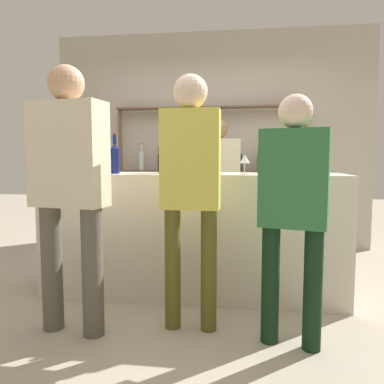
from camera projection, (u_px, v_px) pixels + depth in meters
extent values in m
plane|color=#B2A893|center=(192.00, 294.00, 3.24)|extent=(16.00, 16.00, 0.00)
cube|color=beige|center=(192.00, 235.00, 3.20)|extent=(2.52, 0.57, 1.05)
cube|color=#B2A899|center=(211.00, 141.00, 4.98)|extent=(4.12, 0.12, 2.80)
cylinder|color=brown|center=(121.00, 178.00, 5.00)|extent=(0.05, 0.05, 1.82)
cylinder|color=brown|center=(303.00, 179.00, 4.69)|extent=(0.05, 0.05, 1.82)
cube|color=brown|center=(210.00, 108.00, 4.76)|extent=(2.42, 0.18, 0.02)
cube|color=brown|center=(209.00, 171.00, 4.83)|extent=(2.42, 0.18, 0.02)
cylinder|color=silver|center=(142.00, 161.00, 4.94)|extent=(0.07, 0.07, 0.23)
cone|color=silver|center=(141.00, 151.00, 4.93)|extent=(0.07, 0.07, 0.03)
cylinder|color=silver|center=(141.00, 147.00, 4.92)|extent=(0.03, 0.03, 0.08)
cylinder|color=#232328|center=(141.00, 144.00, 4.92)|extent=(0.03, 0.03, 0.01)
cylinder|color=#0F1956|center=(161.00, 162.00, 4.91)|extent=(0.08, 0.08, 0.20)
cone|color=#0F1956|center=(161.00, 153.00, 4.90)|extent=(0.08, 0.08, 0.03)
cylinder|color=#0F1956|center=(161.00, 149.00, 4.89)|extent=(0.03, 0.03, 0.08)
cylinder|color=#232328|center=(160.00, 145.00, 4.89)|extent=(0.03, 0.03, 0.01)
cylinder|color=silver|center=(180.00, 163.00, 4.88)|extent=(0.07, 0.07, 0.19)
cone|color=silver|center=(180.00, 155.00, 4.87)|extent=(0.07, 0.07, 0.03)
cylinder|color=silver|center=(180.00, 151.00, 4.86)|extent=(0.02, 0.02, 0.07)
cylinder|color=#232328|center=(180.00, 147.00, 4.86)|extent=(0.03, 0.03, 0.01)
cylinder|color=#0F1956|center=(199.00, 161.00, 4.84)|extent=(0.07, 0.07, 0.23)
cone|color=#0F1956|center=(199.00, 151.00, 4.83)|extent=(0.07, 0.07, 0.03)
cylinder|color=#0F1956|center=(200.00, 147.00, 4.82)|extent=(0.03, 0.03, 0.09)
cylinder|color=maroon|center=(200.00, 143.00, 4.82)|extent=(0.03, 0.03, 0.01)
cylinder|color=black|center=(219.00, 161.00, 4.81)|extent=(0.07, 0.07, 0.24)
cone|color=black|center=(219.00, 151.00, 4.79)|extent=(0.07, 0.07, 0.03)
cylinder|color=black|center=(219.00, 145.00, 4.79)|extent=(0.03, 0.03, 0.10)
cylinder|color=#232328|center=(219.00, 141.00, 4.78)|extent=(0.03, 0.03, 0.01)
cylinder|color=black|center=(239.00, 163.00, 4.77)|extent=(0.07, 0.07, 0.20)
cone|color=black|center=(240.00, 153.00, 4.76)|extent=(0.07, 0.07, 0.03)
cylinder|color=black|center=(240.00, 149.00, 4.76)|extent=(0.03, 0.03, 0.08)
cylinder|color=gold|center=(240.00, 145.00, 4.75)|extent=(0.03, 0.03, 0.01)
cylinder|color=brown|center=(260.00, 163.00, 4.74)|extent=(0.07, 0.07, 0.19)
cone|color=brown|center=(260.00, 154.00, 4.73)|extent=(0.07, 0.07, 0.03)
cylinder|color=brown|center=(260.00, 149.00, 4.72)|extent=(0.03, 0.03, 0.09)
cylinder|color=gold|center=(260.00, 145.00, 4.72)|extent=(0.03, 0.03, 0.01)
cylinder|color=silver|center=(281.00, 162.00, 4.71)|extent=(0.06, 0.06, 0.22)
cone|color=silver|center=(281.00, 152.00, 4.69)|extent=(0.06, 0.06, 0.03)
cylinder|color=silver|center=(281.00, 148.00, 4.69)|extent=(0.02, 0.02, 0.08)
cylinder|color=maroon|center=(281.00, 144.00, 4.69)|extent=(0.03, 0.03, 0.01)
cylinder|color=#0F1956|center=(115.00, 161.00, 3.12)|extent=(0.07, 0.07, 0.21)
cone|color=#0F1956|center=(115.00, 147.00, 3.11)|extent=(0.07, 0.07, 0.03)
cylinder|color=#0F1956|center=(115.00, 140.00, 3.10)|extent=(0.03, 0.03, 0.08)
cylinder|color=maroon|center=(114.00, 134.00, 3.10)|extent=(0.03, 0.03, 0.01)
cylinder|color=#0F1956|center=(84.00, 162.00, 3.12)|extent=(0.07, 0.07, 0.19)
cone|color=#0F1956|center=(84.00, 148.00, 3.11)|extent=(0.07, 0.07, 0.03)
cylinder|color=#0F1956|center=(84.00, 142.00, 3.11)|extent=(0.03, 0.03, 0.08)
cylinder|color=gold|center=(84.00, 136.00, 3.10)|extent=(0.03, 0.03, 0.01)
cylinder|color=#0F1956|center=(296.00, 161.00, 2.86)|extent=(0.08, 0.08, 0.21)
cone|color=#0F1956|center=(297.00, 145.00, 2.84)|extent=(0.08, 0.08, 0.03)
cylinder|color=#0F1956|center=(297.00, 138.00, 2.84)|extent=(0.03, 0.03, 0.07)
cylinder|color=#232328|center=(297.00, 133.00, 2.84)|extent=(0.03, 0.03, 0.01)
cylinder|color=black|center=(262.00, 160.00, 3.05)|extent=(0.08, 0.08, 0.23)
cone|color=black|center=(263.00, 143.00, 3.04)|extent=(0.08, 0.08, 0.04)
cylinder|color=black|center=(263.00, 136.00, 3.03)|extent=(0.03, 0.03, 0.08)
cylinder|color=gold|center=(263.00, 130.00, 3.03)|extent=(0.03, 0.03, 0.01)
cylinder|color=silver|center=(245.00, 174.00, 2.94)|extent=(0.06, 0.06, 0.00)
cylinder|color=silver|center=(245.00, 169.00, 2.93)|extent=(0.01, 0.01, 0.09)
cone|color=silver|center=(245.00, 159.00, 2.93)|extent=(0.08, 0.08, 0.07)
cylinder|color=black|center=(170.00, 161.00, 3.20)|extent=(0.20, 0.20, 0.21)
cylinder|color=black|center=(170.00, 148.00, 3.19)|extent=(0.21, 0.21, 0.01)
cylinder|color=#575347|center=(93.00, 272.00, 2.46)|extent=(0.14, 0.14, 0.86)
cylinder|color=#575347|center=(52.00, 268.00, 2.55)|extent=(0.14, 0.14, 0.86)
cube|color=beige|center=(68.00, 155.00, 2.44)|extent=(0.53, 0.30, 0.68)
sphere|color=tan|center=(66.00, 83.00, 2.39)|extent=(0.23, 0.23, 0.23)
cylinder|color=black|center=(313.00, 290.00, 2.27)|extent=(0.11, 0.11, 0.75)
cylinder|color=black|center=(270.00, 284.00, 2.37)|extent=(0.11, 0.11, 0.75)
cube|color=#2D6B38|center=(294.00, 179.00, 2.26)|extent=(0.44, 0.28, 0.60)
sphere|color=beige|center=(295.00, 111.00, 2.22)|extent=(0.20, 0.20, 0.20)
cylinder|color=#575347|center=(205.00, 231.00, 4.08)|extent=(0.13, 0.13, 0.77)
cylinder|color=#575347|center=(231.00, 230.00, 4.09)|extent=(0.13, 0.13, 0.77)
cube|color=beige|center=(218.00, 167.00, 4.02)|extent=(0.48, 0.27, 0.61)
sphere|color=#936B4C|center=(218.00, 129.00, 3.98)|extent=(0.21, 0.21, 0.21)
cylinder|color=brown|center=(209.00, 270.00, 2.53)|extent=(0.11, 0.11, 0.83)
cylinder|color=brown|center=(173.00, 269.00, 2.57)|extent=(0.11, 0.11, 0.83)
cube|color=#D1C64C|center=(191.00, 160.00, 2.48)|extent=(0.39, 0.18, 0.66)
sphere|color=beige|center=(191.00, 92.00, 2.44)|extent=(0.23, 0.23, 0.23)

